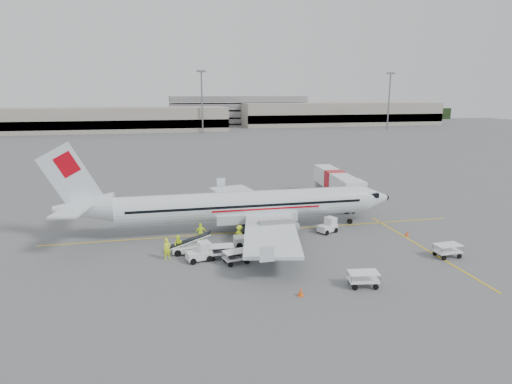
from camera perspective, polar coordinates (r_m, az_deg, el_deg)
ground at (r=45.65m, az=0.54°, el=-5.21°), size 360.00×360.00×0.00m
stripe_lead at (r=45.64m, az=0.54°, el=-5.20°), size 44.00×0.20×0.01m
stripe_cross at (r=44.01m, az=21.21°, el=-6.83°), size 0.20×20.00×0.01m
terminal_west at (r=175.20m, az=-22.52°, el=8.87°), size 110.00×22.00×9.00m
terminal_east at (r=203.70m, az=10.93°, el=10.20°), size 90.00×26.00×10.00m
parking_garage at (r=205.34m, az=-2.60°, el=11.00°), size 62.00×24.00×14.00m
treeline at (r=217.77m, az=-9.87°, el=9.89°), size 300.00×3.00×6.00m
mast_center at (r=160.96m, az=-7.21°, el=11.78°), size 3.20×1.20×22.00m
mast_east at (r=183.65m, az=17.30°, el=11.45°), size 3.20×1.20×22.00m
aircraft at (r=44.46m, az=-1.33°, el=0.73°), size 35.09×27.58×9.63m
jet_bridge at (r=58.09m, az=10.44°, el=0.71°), size 4.06×16.18×4.20m
belt_loader at (r=39.51m, az=-8.52°, el=-6.40°), size 4.78×2.34×2.48m
tug_fore at (r=45.54m, az=9.50°, el=-4.40°), size 2.34×1.95×1.57m
tug_mid at (r=41.04m, az=-1.28°, el=-5.99°), size 2.36×1.36×1.82m
tug_aft at (r=37.88m, az=-7.62°, el=-7.90°), size 2.38×1.71×1.66m
cart_loaded_a at (r=38.35m, az=-4.66°, el=-7.95°), size 2.32×1.46×1.17m
cart_loaded_b at (r=37.16m, az=-2.66°, el=-8.65°), size 2.42×1.76×1.14m
cart_empty_a at (r=33.92m, az=14.10°, el=-11.21°), size 2.44×1.66×1.18m
cart_empty_b at (r=42.08m, az=24.17°, el=-7.14°), size 2.38×1.49×1.20m
cone_nose at (r=46.67m, az=19.51°, el=-5.17°), size 0.38×0.38×0.63m
cone_port at (r=59.78m, az=2.80°, el=-0.46°), size 0.42×0.42×0.69m
cone_stbd at (r=31.82m, az=6.00°, el=-13.06°), size 0.41×0.41×0.68m
crew_a at (r=38.63m, az=-11.76°, el=-7.44°), size 0.83×0.73×1.93m
crew_b at (r=39.66m, az=-10.32°, el=-6.94°), size 1.08×1.09×1.77m
crew_c at (r=41.89m, az=-2.22°, el=-5.63°), size 1.23×1.32×1.79m
crew_d at (r=42.50m, az=-7.37°, el=-5.37°), size 1.16×0.58×1.90m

